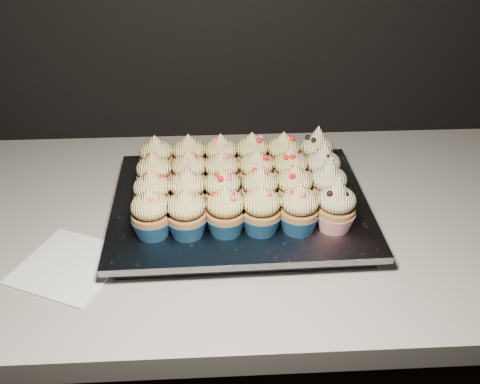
{
  "coord_description": "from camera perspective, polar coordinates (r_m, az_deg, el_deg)",
  "views": [
    {
      "loc": [
        -0.1,
        0.92,
        1.45
      ],
      "look_at": [
        -0.06,
        1.69,
        0.95
      ],
      "focal_mm": 40.0,
      "sensor_mm": 36.0,
      "label": 1
    }
  ],
  "objects": [
    {
      "name": "cupcake_6",
      "position": [
        0.87,
        -9.29,
        -0.29
      ],
      "size": [
        0.06,
        0.06,
        0.08
      ],
      "color": "navy",
      "rests_on": "foil_lining"
    },
    {
      "name": "cupcake_3",
      "position": [
        0.83,
        2.28,
        -1.96
      ],
      "size": [
        0.06,
        0.06,
        0.08
      ],
      "color": "navy",
      "rests_on": "foil_lining"
    },
    {
      "name": "cupcake_13",
      "position": [
        0.92,
        -5.4,
        1.96
      ],
      "size": [
        0.06,
        0.06,
        0.08
      ],
      "color": "navy",
      "rests_on": "foil_lining"
    },
    {
      "name": "cupcake_0",
      "position": [
        0.83,
        -9.46,
        -2.34
      ],
      "size": [
        0.06,
        0.06,
        0.08
      ],
      "color": "navy",
      "rests_on": "foil_lining"
    },
    {
      "name": "cupcake_23",
      "position": [
        0.99,
        8.16,
        4.16
      ],
      "size": [
        0.06,
        0.06,
        0.1
      ],
      "color": "red",
      "rests_on": "foil_lining"
    },
    {
      "name": "cupcake_10",
      "position": [
        0.88,
        5.8,
        0.35
      ],
      "size": [
        0.06,
        0.06,
        0.08
      ],
      "color": "navy",
      "rests_on": "foil_lining"
    },
    {
      "name": "napkin",
      "position": [
        0.87,
        -17.71,
        -7.49
      ],
      "size": [
        0.19,
        0.19,
        0.0
      ],
      "primitive_type": "cube",
      "rotation": [
        0.0,
        0.0,
        -0.42
      ],
      "color": "white",
      "rests_on": "worktop"
    },
    {
      "name": "worktop",
      "position": [
        0.97,
        3.47,
        -2.93
      ],
      "size": [
        2.44,
        0.64,
        0.04
      ],
      "primitive_type": "cube",
      "color": "beige",
      "rests_on": "cabinet"
    },
    {
      "name": "cupcake_19",
      "position": [
        0.97,
        -5.42,
        3.7
      ],
      "size": [
        0.06,
        0.06,
        0.08
      ],
      "color": "navy",
      "rests_on": "foil_lining"
    },
    {
      "name": "cupcake_21",
      "position": [
        0.98,
        1.28,
        3.94
      ],
      "size": [
        0.06,
        0.06,
        0.08
      ],
      "color": "navy",
      "rests_on": "foil_lining"
    },
    {
      "name": "cupcake_11",
      "position": [
        0.89,
        9.39,
        0.67
      ],
      "size": [
        0.06,
        0.06,
        0.1
      ],
      "color": "red",
      "rests_on": "foil_lining"
    },
    {
      "name": "cupcake_22",
      "position": [
        0.98,
        4.61,
        3.98
      ],
      "size": [
        0.06,
        0.06,
        0.08
      ],
      "color": "navy",
      "rests_on": "foil_lining"
    },
    {
      "name": "cupcake_1",
      "position": [
        0.82,
        -5.73,
        -2.33
      ],
      "size": [
        0.06,
        0.06,
        0.08
      ],
      "color": "navy",
      "rests_on": "foil_lining"
    },
    {
      "name": "cupcake_12",
      "position": [
        0.93,
        -9.1,
        1.72
      ],
      "size": [
        0.06,
        0.06,
        0.08
      ],
      "color": "navy",
      "rests_on": "foil_lining"
    },
    {
      "name": "cupcake_17",
      "position": [
        0.94,
        8.8,
        2.43
      ],
      "size": [
        0.06,
        0.06,
        0.1
      ],
      "color": "red",
      "rests_on": "foil_lining"
    },
    {
      "name": "cupcake_2",
      "position": [
        0.82,
        -1.56,
        -2.09
      ],
      "size": [
        0.06,
        0.06,
        0.08
      ],
      "color": "navy",
      "rests_on": "foil_lining"
    },
    {
      "name": "cupcake_14",
      "position": [
        0.92,
        -1.94,
        1.97
      ],
      "size": [
        0.06,
        0.06,
        0.08
      ],
      "color": "navy",
      "rests_on": "foil_lining"
    },
    {
      "name": "baking_tray",
      "position": [
        0.93,
        -0.0,
        -2.01
      ],
      "size": [
        0.41,
        0.31,
        0.02
      ],
      "primitive_type": "cube",
      "rotation": [
        0.0,
        0.0,
        0.02
      ],
      "color": "black",
      "rests_on": "worktop"
    },
    {
      "name": "cupcake_20",
      "position": [
        0.97,
        -2.04,
        3.76
      ],
      "size": [
        0.06,
        0.06,
        0.08
      ],
      "color": "navy",
      "rests_on": "foil_lining"
    },
    {
      "name": "cupcake_9",
      "position": [
        0.87,
        2.15,
        0.14
      ],
      "size": [
        0.06,
        0.06,
        0.08
      ],
      "color": "navy",
      "rests_on": "foil_lining"
    },
    {
      "name": "cupcake_5",
      "position": [
        0.85,
        10.21,
        -1.54
      ],
      "size": [
        0.06,
        0.06,
        0.1
      ],
      "color": "red",
      "rests_on": "foil_lining"
    },
    {
      "name": "cabinet",
      "position": [
        1.28,
        2.77,
        -19.43
      ],
      "size": [
        2.4,
        0.6,
        0.86
      ],
      "primitive_type": "cube",
      "color": "black",
      "rests_on": "ground"
    },
    {
      "name": "cupcake_4",
      "position": [
        0.83,
        6.32,
        -1.86
      ],
      "size": [
        0.06,
        0.06,
        0.08
      ],
      "color": "navy",
      "rests_on": "foil_lining"
    },
    {
      "name": "cupcake_7",
      "position": [
        0.87,
        -5.58,
        -0.02
      ],
      "size": [
        0.06,
        0.06,
        0.08
      ],
      "color": "navy",
      "rests_on": "foil_lining"
    },
    {
      "name": "cupcake_16",
      "position": [
        0.93,
        5.35,
        2.22
      ],
      "size": [
        0.06,
        0.06,
        0.08
      ],
      "color": "navy",
      "rests_on": "foil_lining"
    },
    {
      "name": "foil_lining",
      "position": [
        0.92,
        0.0,
        -1.15
      ],
      "size": [
        0.44,
        0.35,
        0.01
      ],
      "primitive_type": "cube",
      "rotation": [
        0.0,
        0.0,
        0.02
      ],
      "color": "silver",
      "rests_on": "baking_tray"
    },
    {
      "name": "cupcake_18",
      "position": [
        0.98,
        -8.88,
        3.54
      ],
      "size": [
        0.06,
        0.06,
        0.08
      ],
      "color": "navy",
      "rests_on": "foil_lining"
    },
    {
      "name": "cupcake_15",
      "position": [
        0.92,
        1.73,
        2.1
      ],
      "size": [
        0.06,
        0.06,
        0.08
      ],
      "color": "navy",
      "rests_on": "foil_lining"
    },
    {
      "name": "cupcake_8",
      "position": [
        0.87,
        -1.92,
        0.03
      ],
      "size": [
        0.06,
        0.06,
        0.08
      ],
      "color": "navy",
      "rests_on": "foil_lining"
    }
  ]
}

